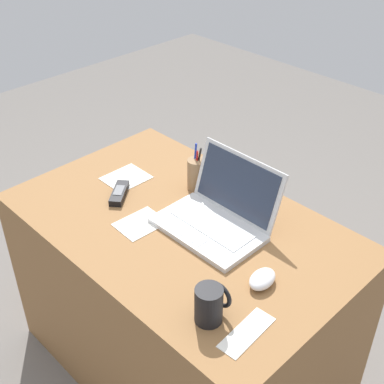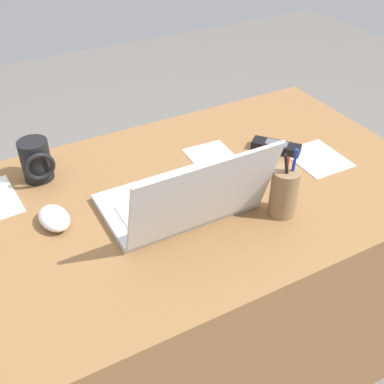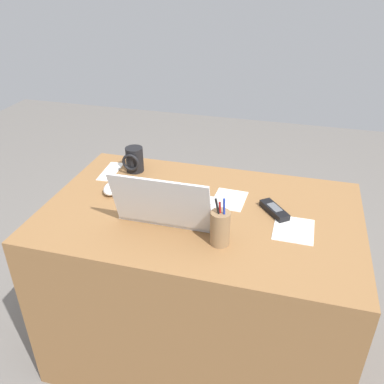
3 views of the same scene
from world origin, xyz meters
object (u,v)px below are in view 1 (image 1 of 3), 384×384
Objects in this scene: computer_mouse at (262,279)px; cordless_phone at (119,193)px; coffee_mug_white at (210,304)px; pen_holder at (196,174)px; laptop at (218,214)px.

computer_mouse is 0.74× the size of cordless_phone.
coffee_mug_white is 0.81× the size of cordless_phone.
pen_holder is (-0.46, 0.41, 0.01)m from coffee_mug_white.
laptop is 0.23m from pen_holder.
coffee_mug_white is 0.61× the size of pen_holder.
cordless_phone is at bearing -124.06° from pen_holder.
coffee_mug_white is (-0.02, -0.20, 0.04)m from computer_mouse.
laptop is at bearing 150.93° from computer_mouse.
computer_mouse reaches higher than cordless_phone.
cordless_phone is 0.28m from pen_holder.
computer_mouse is 0.53m from pen_holder.
coffee_mug_white is 0.62m from pen_holder.
laptop is at bearing -27.31° from pen_holder.
computer_mouse is 0.64m from cordless_phone.
computer_mouse is 0.20m from coffee_mug_white.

